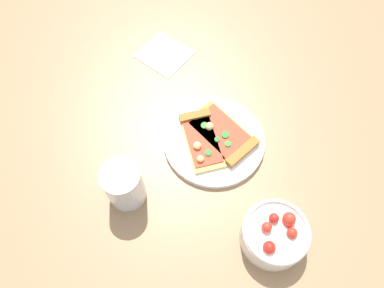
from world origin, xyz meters
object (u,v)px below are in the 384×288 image
(pizza_slice_far, at_px, (201,137))
(salad_bowl, at_px, (275,234))
(pizza_slice_near, at_px, (224,135))
(paper_napkin, at_px, (164,54))
(plate, at_px, (214,140))
(soda_glass, at_px, (124,185))

(pizza_slice_far, bearing_deg, salad_bowl, 144.24)
(pizza_slice_near, xyz_separation_m, pizza_slice_far, (0.05, 0.02, 0.00))
(pizza_slice_near, distance_m, paper_napkin, 0.30)
(plate, xyz_separation_m, pizza_slice_near, (-0.02, -0.01, 0.01))
(salad_bowl, distance_m, paper_napkin, 0.54)
(pizza_slice_near, distance_m, salad_bowl, 0.24)
(plate, bearing_deg, soda_glass, 55.88)
(pizza_slice_far, height_order, paper_napkin, pizza_slice_far)
(salad_bowl, bearing_deg, pizza_slice_near, -46.96)
(pizza_slice_far, xyz_separation_m, salad_bowl, (-0.21, 0.15, 0.01))
(pizza_slice_far, distance_m, paper_napkin, 0.28)
(soda_glass, bearing_deg, plate, -124.12)
(pizza_slice_near, xyz_separation_m, paper_napkin, (0.23, -0.18, -0.02))
(soda_glass, relative_size, paper_napkin, 0.87)
(plate, height_order, pizza_slice_far, pizza_slice_far)
(paper_napkin, bearing_deg, plate, 137.12)
(pizza_slice_far, xyz_separation_m, paper_napkin, (0.18, -0.21, -0.02))
(paper_napkin, bearing_deg, soda_glass, 102.63)
(pizza_slice_near, height_order, pizza_slice_far, same)
(pizza_slice_near, bearing_deg, soda_glass, 54.17)
(pizza_slice_far, height_order, soda_glass, soda_glass)
(pizza_slice_near, xyz_separation_m, salad_bowl, (-0.17, 0.18, 0.01))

